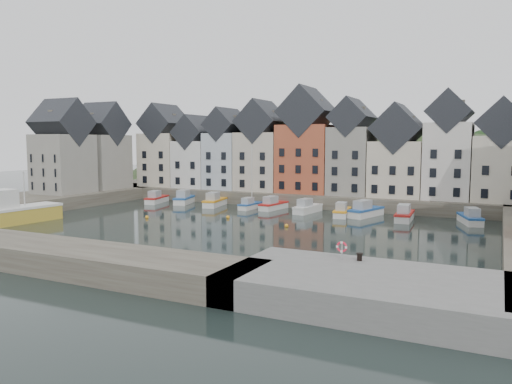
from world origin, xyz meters
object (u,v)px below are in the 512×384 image
Objects in this scene: boat_d at (250,205)px; large_vessel at (4,212)px; boat_a at (156,199)px; life_ring_post at (342,247)px; mooring_bollard at (360,256)px.

boat_d reaches higher than large_vessel.
large_vessel is at bearing -109.95° from boat_a.
large_vessel is 46.62m from life_ring_post.
life_ring_post is (24.98, -34.39, 2.20)m from boat_d.
life_ring_post reaches higher than mooring_bollard.
boat_d is at bearing 126.00° from life_ring_post.
boat_d is 18.19× the size of mooring_bollard.
large_vessel is (-21.06, -27.19, 0.98)m from boat_d.
boat_d reaches higher than life_ring_post.
large_vessel is (-3.06, -27.05, 0.93)m from boat_a.
boat_d is 0.74× the size of large_vessel.
boat_d reaches higher than boat_a.
large_vessel is 47.90m from mooring_bollard.
large_vessel reaches higher than life_ring_post.
boat_a is 0.64× the size of boat_d.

